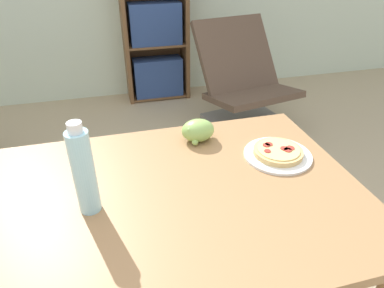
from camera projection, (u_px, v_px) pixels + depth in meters
dining_table at (156, 217)px, 1.15m from camera, size 1.38×0.88×0.74m
pizza_on_plate at (278, 153)px, 1.30m from camera, size 0.26×0.26×0.04m
grape_bunch at (198, 131)px, 1.38m from camera, size 0.14×0.11×0.09m
drink_bottle at (84, 171)px, 0.98m from camera, size 0.07×0.07×0.30m
lounge_chair_far at (244, 98)px, 2.88m from camera, size 0.78×0.87×0.88m
bookshelf at (155, 21)px, 3.23m from camera, size 0.62×0.29×1.62m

